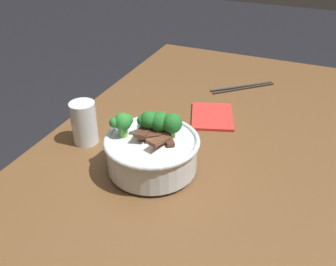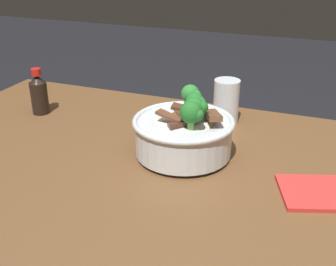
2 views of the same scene
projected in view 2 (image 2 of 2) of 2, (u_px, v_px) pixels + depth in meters
dining_table at (210, 220)px, 0.88m from camera, size 1.50×0.79×0.78m
rice_bowl at (184, 131)px, 0.90m from camera, size 0.22×0.22×0.14m
drinking_glass at (226, 104)px, 1.07m from camera, size 0.07×0.07×0.11m
soy_sauce_bottle at (39, 94)px, 1.12m from camera, size 0.05×0.05×0.12m
folded_napkin at (323, 193)px, 0.78m from camera, size 0.18×0.16×0.01m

